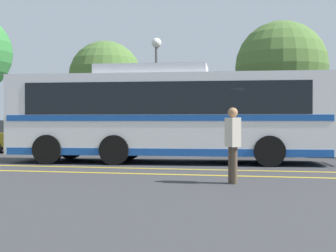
% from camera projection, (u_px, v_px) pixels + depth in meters
% --- Properties ---
extents(ground_plane, '(220.00, 220.00, 0.00)m').
position_uv_depth(ground_plane, '(210.00, 163.00, 16.32)').
color(ground_plane, '#38383A').
extents(lane_strip_0, '(30.98, 0.20, 0.01)m').
position_uv_depth(lane_strip_0, '(154.00, 169.00, 14.30)').
color(lane_strip_0, gold).
rests_on(lane_strip_0, ground_plane).
extents(lane_strip_1, '(30.98, 0.20, 0.01)m').
position_uv_depth(lane_strip_1, '(141.00, 174.00, 12.87)').
color(lane_strip_1, gold).
rests_on(lane_strip_1, ground_plane).
extents(curb_strip, '(38.98, 0.36, 0.15)m').
position_uv_depth(curb_strip, '(191.00, 151.00, 21.79)').
color(curb_strip, '#99999E').
rests_on(curb_strip, ground_plane).
extents(transit_bus, '(11.43, 3.34, 3.40)m').
position_uv_depth(transit_bus, '(168.00, 113.00, 16.44)').
color(transit_bus, silver).
rests_on(transit_bus, ground_plane).
extents(parked_car_1, '(4.37, 1.96, 1.32)m').
position_uv_depth(parked_car_1, '(119.00, 138.00, 21.35)').
color(parked_car_1, '#4C3823').
rests_on(parked_car_1, ground_plane).
extents(parked_car_2, '(4.23, 2.08, 1.46)m').
position_uv_depth(parked_car_2, '(252.00, 138.00, 20.13)').
color(parked_car_2, '#4C3823').
rests_on(parked_car_2, ground_plane).
extents(pedestrian_0, '(0.40, 0.47, 1.76)m').
position_uv_depth(pedestrian_0, '(233.00, 140.00, 10.82)').
color(pedestrian_0, brown).
rests_on(pedestrian_0, ground_plane).
extents(street_lamp, '(0.51, 0.51, 5.65)m').
position_uv_depth(street_lamp, '(156.00, 68.00, 23.39)').
color(street_lamp, '#59595E').
rests_on(street_lamp, ground_plane).
extents(tree_1, '(4.67, 4.67, 6.56)m').
position_uv_depth(tree_1, '(281.00, 67.00, 23.75)').
color(tree_1, '#513823').
rests_on(tree_1, ground_plane).
extents(tree_3, '(4.02, 4.02, 5.89)m').
position_uv_depth(tree_3, '(105.00, 78.00, 25.76)').
color(tree_3, '#513823').
rests_on(tree_3, ground_plane).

